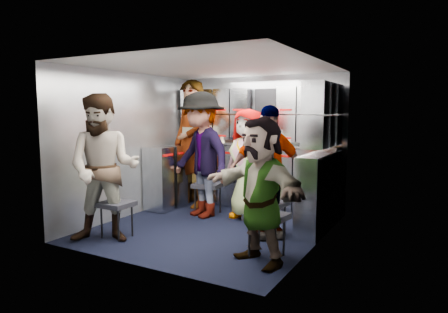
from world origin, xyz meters
The scene contains 29 objects.
floor centered at (0.00, 0.00, 0.00)m, with size 3.00×3.00×0.00m, color black.
wall_back centered at (0.00, 1.50, 1.05)m, with size 2.80×0.04×2.10m, color #8E939B.
wall_left centered at (-1.40, 0.00, 1.05)m, with size 0.04×3.00×2.10m, color #8E939B.
wall_right centered at (1.40, 0.00, 1.05)m, with size 0.04×3.00×2.10m, color #8E939B.
ceiling centered at (0.00, 0.00, 2.10)m, with size 2.80×3.00×0.02m, color silver.
cart_bank_back centered at (0.00, 1.29, 0.49)m, with size 2.68×0.38×0.99m, color #969CA5.
cart_bank_left centered at (-1.19, 0.56, 0.49)m, with size 0.38×0.76×0.99m, color #969CA5.
counter centered at (0.00, 1.29, 1.01)m, with size 2.68×0.42×0.03m, color #B2B5BA.
locker_bank_back centered at (0.00, 1.35, 1.49)m, with size 2.68×0.28×0.82m, color #969CA5.
locker_bank_right centered at (1.25, 0.70, 1.49)m, with size 0.28×1.00×0.82m, color #969CA5.
right_cabinet centered at (1.25, 0.60, 0.50)m, with size 0.28×1.20×1.00m, color #969CA5.
coffee_niche centered at (0.18, 1.41, 1.47)m, with size 0.46×0.16×0.84m, color black, non-canonical shape.
red_latch_strip centered at (0.00, 1.09, 0.88)m, with size 2.60×0.02×0.03m, color #9A0806.
jump_seat_near_left centered at (-0.82, -0.92, 0.39)m, with size 0.38×0.36×0.44m.
jump_seat_mid_left centered at (-0.44, 0.60, 0.41)m, with size 0.45×0.43×0.47m.
jump_seat_center centered at (0.19, 0.85, 0.43)m, with size 0.46×0.44×0.48m.
jump_seat_mid_right centered at (0.78, 0.17, 0.36)m, with size 0.38×0.37×0.41m.
jump_seat_near_right centered at (1.05, -0.65, 0.41)m, with size 0.44×0.42×0.47m.
attendant_standing centered at (-0.93, 0.90, 1.02)m, with size 0.74×0.49×2.04m, color black.
attendant_arc_a centered at (-0.82, -1.10, 0.87)m, with size 0.85×0.66×1.74m, color black.
attendant_arc_b centered at (-0.44, 0.42, 0.91)m, with size 1.17×0.67×1.82m, color black.
attendant_arc_c centered at (0.19, 0.67, 0.79)m, with size 0.77×0.50×1.57m, color black.
attendant_arc_d centered at (0.78, -0.01, 0.81)m, with size 0.94×0.39×1.61m, color black.
attendant_arc_e centered at (1.05, -0.83, 0.75)m, with size 1.39×0.44×1.50m, color black.
bottle_left centered at (-0.80, 1.24, 1.15)m, with size 0.06×0.06×0.23m, color white.
bottle_mid centered at (0.22, 1.24, 1.15)m, with size 0.06×0.06×0.24m, color white.
bottle_right centered at (0.49, 1.24, 1.15)m, with size 0.07×0.07×0.23m, color white.
cup_left centered at (-0.54, 1.23, 1.08)m, with size 0.07×0.07×0.11m, color #CBB78F.
cup_right centered at (0.60, 1.23, 1.08)m, with size 0.07×0.07×0.11m, color #CBB78F.
Camera 1 is at (2.64, -4.44, 1.54)m, focal length 32.00 mm.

